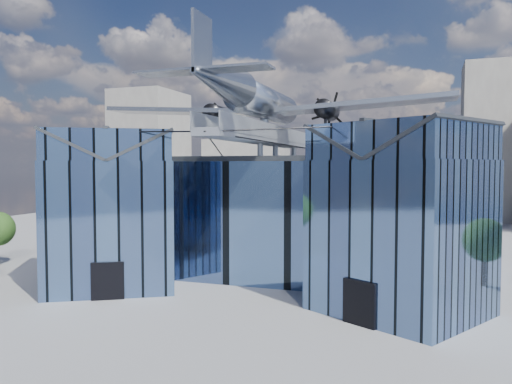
% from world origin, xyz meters
% --- Properties ---
extents(ground_plane, '(120.00, 120.00, 0.00)m').
position_xyz_m(ground_plane, '(0.00, 0.00, 0.00)').
color(ground_plane, gray).
extents(museum, '(32.88, 24.50, 17.60)m').
position_xyz_m(museum, '(0.00, 5.82, 5.54)').
color(museum, '#4A6797').
rests_on(museum, ground).
extents(bg_towers, '(77.00, 24.50, 26.00)m').
position_xyz_m(bg_towers, '(1.45, 50.49, 10.01)').
color(bg_towers, gray).
rests_on(bg_towers, ground).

